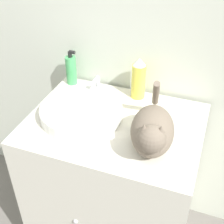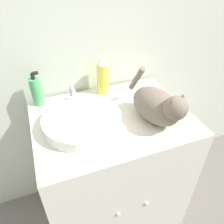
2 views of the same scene
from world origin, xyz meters
TOP-DOWN VIEW (x-y plane):
  - wall_back at (0.00, 0.64)m, footprint 6.00×0.05m
  - vanity_cabinet at (0.00, 0.30)m, footprint 0.79×0.61m
  - sink_basin at (-0.16, 0.28)m, footprint 0.37×0.37m
  - faucet at (-0.16, 0.48)m, footprint 0.19×0.08m
  - cat at (0.20, 0.19)m, footprint 0.22×0.39m
  - soap_bottle at (-0.33, 0.55)m, footprint 0.06×0.06m
  - spray_bottle at (0.04, 0.54)m, footprint 0.07×0.07m

SIDE VIEW (x-z plane):
  - vanity_cabinet at x=0.00m, z-range 0.00..0.84m
  - sink_basin at x=-0.16m, z-range 0.84..0.90m
  - faucet at x=-0.16m, z-range 0.83..0.94m
  - soap_bottle at x=-0.33m, z-range 0.83..1.02m
  - cat at x=0.20m, z-range 0.81..1.05m
  - spray_bottle at x=0.04m, z-range 0.84..1.05m
  - wall_back at x=0.00m, z-range 0.00..2.50m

